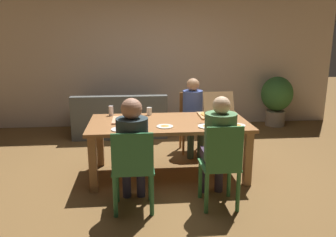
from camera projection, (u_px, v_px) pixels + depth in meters
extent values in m
plane|color=brown|center=(169.00, 174.00, 4.62)|extent=(20.00, 20.00, 0.00)
cube|color=beige|center=(156.00, 54.00, 6.87)|extent=(7.43, 0.12, 2.92)
cube|color=#976035|center=(169.00, 123.00, 4.44)|extent=(2.07, 1.03, 0.04)
cube|color=#9D6C40|center=(93.00, 164.00, 4.03)|extent=(0.09, 0.09, 0.70)
cube|color=#9D6C40|center=(248.00, 159.00, 4.21)|extent=(0.09, 0.09, 0.70)
cube|color=#9D6C40|center=(100.00, 142.00, 4.86)|extent=(0.09, 0.09, 0.70)
cube|color=#9D6C40|center=(229.00, 138.00, 5.03)|extent=(0.09, 0.09, 0.70)
cylinder|color=#2D6D42|center=(117.00, 183.00, 3.81)|extent=(0.05, 0.05, 0.46)
cylinder|color=#2D6D42|center=(150.00, 182.00, 3.85)|extent=(0.05, 0.05, 0.46)
cylinder|color=#2D6D42|center=(115.00, 197.00, 3.49)|extent=(0.05, 0.05, 0.46)
cylinder|color=#2D6D42|center=(152.00, 195.00, 3.52)|extent=(0.05, 0.05, 0.46)
cube|color=#2D6D42|center=(133.00, 168.00, 3.61)|extent=(0.44, 0.40, 0.02)
cube|color=#2D6D42|center=(132.00, 154.00, 3.37)|extent=(0.42, 0.03, 0.44)
cylinder|color=#302D49|center=(127.00, 178.00, 3.92)|extent=(0.10, 0.10, 0.48)
cylinder|color=#302D49|center=(141.00, 177.00, 3.94)|extent=(0.10, 0.10, 0.48)
cube|color=#302D49|center=(133.00, 158.00, 3.73)|extent=(0.30, 0.29, 0.11)
cylinder|color=#29373B|center=(132.00, 141.00, 3.53)|extent=(0.34, 0.34, 0.49)
sphere|color=#A9755B|center=(131.00, 109.00, 3.45)|extent=(0.22, 0.22, 0.22)
cylinder|color=#34733B|center=(200.00, 179.00, 3.91)|extent=(0.04, 0.04, 0.46)
cylinder|color=#34733B|center=(229.00, 178.00, 3.94)|extent=(0.04, 0.04, 0.46)
cylinder|color=#34733B|center=(207.00, 193.00, 3.56)|extent=(0.04, 0.04, 0.46)
cylinder|color=#34733B|center=(238.00, 192.00, 3.60)|extent=(0.04, 0.04, 0.46)
cube|color=#34733B|center=(219.00, 165.00, 3.69)|extent=(0.40, 0.42, 0.02)
cube|color=#34733B|center=(225.00, 149.00, 3.45)|extent=(0.38, 0.03, 0.48)
cylinder|color=#3C2E40|center=(205.00, 173.00, 4.05)|extent=(0.10, 0.10, 0.48)
cylinder|color=#3C2E40|center=(219.00, 173.00, 4.06)|extent=(0.10, 0.10, 0.48)
cube|color=#3C2E40|center=(216.00, 155.00, 3.84)|extent=(0.31, 0.33, 0.11)
cylinder|color=#517F4F|center=(220.00, 137.00, 3.62)|extent=(0.34, 0.34, 0.52)
sphere|color=#DCB48A|center=(222.00, 105.00, 3.53)|extent=(0.19, 0.19, 0.19)
cylinder|color=brown|center=(204.00, 141.00, 5.32)|extent=(0.04, 0.04, 0.46)
cylinder|color=brown|center=(183.00, 141.00, 5.29)|extent=(0.04, 0.04, 0.46)
cylinder|color=brown|center=(200.00, 134.00, 5.66)|extent=(0.04, 0.04, 0.46)
cylinder|color=brown|center=(180.00, 135.00, 5.63)|extent=(0.04, 0.04, 0.46)
cube|color=brown|center=(192.00, 123.00, 5.42)|extent=(0.39, 0.41, 0.02)
cube|color=brown|center=(191.00, 106.00, 5.54)|extent=(0.37, 0.03, 0.46)
cylinder|color=#2C4036|center=(201.00, 143.00, 5.16)|extent=(0.10, 0.10, 0.48)
cylinder|color=#2C4036|center=(191.00, 144.00, 5.15)|extent=(0.10, 0.10, 0.48)
cube|color=#2C4036|center=(194.00, 123.00, 5.24)|extent=(0.28, 0.35, 0.11)
cylinder|color=#42579F|center=(193.00, 105.00, 5.35)|extent=(0.31, 0.31, 0.47)
sphere|color=#AB7D58|center=(193.00, 85.00, 5.27)|extent=(0.21, 0.21, 0.21)
cube|color=tan|center=(213.00, 116.00, 4.71)|extent=(0.40, 0.40, 0.02)
cylinder|color=#C08739|center=(214.00, 114.00, 4.71)|extent=(0.35, 0.35, 0.01)
cube|color=tan|center=(219.00, 106.00, 4.39)|extent=(0.40, 0.18, 0.36)
cube|color=tan|center=(127.00, 120.00, 4.47)|extent=(0.38, 0.38, 0.02)
cylinder|color=white|center=(208.00, 126.00, 4.18)|extent=(0.25, 0.25, 0.01)
cone|color=#D79246|center=(208.00, 125.00, 4.18)|extent=(0.13, 0.13, 0.02)
cylinder|color=white|center=(165.00, 126.00, 4.18)|extent=(0.21, 0.21, 0.01)
cone|color=#C28A39|center=(165.00, 125.00, 4.17)|extent=(0.11, 0.11, 0.02)
cylinder|color=white|center=(120.00, 129.00, 4.05)|extent=(0.22, 0.22, 0.01)
cylinder|color=white|center=(237.00, 125.00, 4.22)|extent=(0.20, 0.20, 0.01)
cone|color=gold|center=(237.00, 124.00, 4.22)|extent=(0.10, 0.10, 0.02)
cylinder|color=silver|center=(149.00, 111.00, 4.78)|extent=(0.07, 0.07, 0.11)
cylinder|color=silver|center=(139.00, 112.00, 4.75)|extent=(0.07, 0.07, 0.11)
cylinder|color=silver|center=(111.00, 111.00, 4.75)|extent=(0.07, 0.07, 0.14)
cube|color=#50534F|center=(121.00, 123.00, 6.44)|extent=(1.71, 0.84, 0.41)
cube|color=#50534F|center=(119.00, 107.00, 6.02)|extent=(1.71, 0.16, 0.39)
cube|color=#50534F|center=(80.00, 109.00, 6.30)|extent=(0.20, 0.80, 0.18)
cube|color=#50534F|center=(160.00, 108.00, 6.44)|extent=(0.20, 0.80, 0.18)
cylinder|color=gray|center=(275.00, 118.00, 7.06)|extent=(0.39, 0.39, 0.31)
cylinder|color=brown|center=(276.00, 108.00, 7.01)|extent=(0.05, 0.05, 0.11)
ellipsoid|color=#397235|center=(277.00, 94.00, 6.93)|extent=(0.64, 0.64, 0.70)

